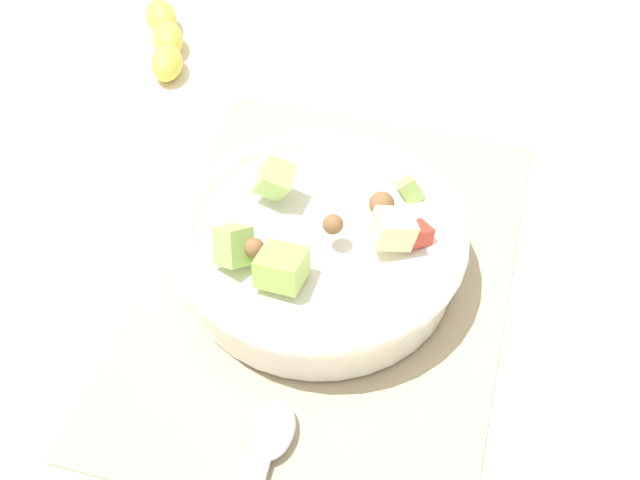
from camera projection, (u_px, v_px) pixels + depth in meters
name	position (u px, v px, depth m)	size (l,w,h in m)	color
ground_plane	(325.00, 284.00, 0.82)	(2.40, 2.40, 0.00)	silver
placemat	(325.00, 282.00, 0.82)	(0.47, 0.34, 0.01)	tan
salad_bowl	(320.00, 245.00, 0.80)	(0.27, 0.27, 0.10)	white
serving_spoon	(257.00, 480.00, 0.68)	(0.21, 0.04, 0.01)	#B7B7BC
banana_whole	(165.00, 39.00, 1.04)	(0.15, 0.10, 0.04)	yellow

